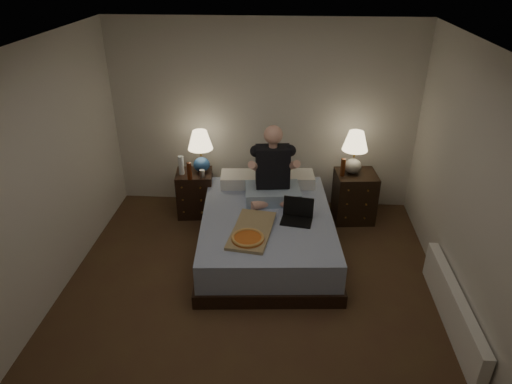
# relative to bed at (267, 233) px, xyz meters

# --- Properties ---
(floor) EXTENTS (4.00, 4.50, 0.00)m
(floor) POSITION_rel_bed_xyz_m (-0.12, -1.02, -0.25)
(floor) COLOR brown
(floor) RESTS_ON ground
(ceiling) EXTENTS (4.00, 4.50, 0.00)m
(ceiling) POSITION_rel_bed_xyz_m (-0.12, -1.02, 2.25)
(ceiling) COLOR white
(ceiling) RESTS_ON ground
(wall_back) EXTENTS (4.00, 0.00, 2.50)m
(wall_back) POSITION_rel_bed_xyz_m (-0.12, 1.23, 1.00)
(wall_back) COLOR beige
(wall_back) RESTS_ON ground
(wall_left) EXTENTS (0.00, 4.50, 2.50)m
(wall_left) POSITION_rel_bed_xyz_m (-2.12, -1.02, 1.00)
(wall_left) COLOR beige
(wall_left) RESTS_ON ground
(wall_right) EXTENTS (0.00, 4.50, 2.50)m
(wall_right) POSITION_rel_bed_xyz_m (1.88, -1.02, 1.00)
(wall_right) COLOR beige
(wall_right) RESTS_ON ground
(bed) EXTENTS (1.64, 2.09, 0.49)m
(bed) POSITION_rel_bed_xyz_m (0.00, 0.00, 0.00)
(bed) COLOR #5771AF
(bed) RESTS_ON floor
(nightstand_left) EXTENTS (0.51, 0.47, 0.61)m
(nightstand_left) POSITION_rel_bed_xyz_m (-1.00, 0.82, 0.06)
(nightstand_left) COLOR black
(nightstand_left) RESTS_ON floor
(nightstand_right) EXTENTS (0.55, 0.51, 0.66)m
(nightstand_right) POSITION_rel_bed_xyz_m (1.11, 0.83, 0.08)
(nightstand_right) COLOR black
(nightstand_right) RESTS_ON floor
(lamp_left) EXTENTS (0.33, 0.33, 0.56)m
(lamp_left) POSITION_rel_bed_xyz_m (-0.91, 0.88, 0.64)
(lamp_left) COLOR navy
(lamp_left) RESTS_ON nightstand_left
(lamp_right) EXTENTS (0.37, 0.37, 0.56)m
(lamp_right) POSITION_rel_bed_xyz_m (1.05, 0.85, 0.69)
(lamp_right) COLOR gray
(lamp_right) RESTS_ON nightstand_right
(water_bottle) EXTENTS (0.07, 0.07, 0.25)m
(water_bottle) POSITION_rel_bed_xyz_m (-1.15, 0.77, 0.48)
(water_bottle) COLOR white
(water_bottle) RESTS_ON nightstand_left
(soda_can) EXTENTS (0.07, 0.07, 0.10)m
(soda_can) POSITION_rel_bed_xyz_m (-0.87, 0.70, 0.41)
(soda_can) COLOR #ADACA8
(soda_can) RESTS_ON nightstand_left
(beer_bottle_left) EXTENTS (0.06, 0.06, 0.23)m
(beer_bottle_left) POSITION_rel_bed_xyz_m (-1.02, 0.62, 0.47)
(beer_bottle_left) COLOR #521F0B
(beer_bottle_left) RESTS_ON nightstand_left
(beer_bottle_right) EXTENTS (0.06, 0.06, 0.23)m
(beer_bottle_right) POSITION_rel_bed_xyz_m (0.91, 0.76, 0.53)
(beer_bottle_right) COLOR #50230B
(beer_bottle_right) RESTS_ON nightstand_right
(person) EXTENTS (0.72, 0.59, 0.93)m
(person) POSITION_rel_bed_xyz_m (0.05, 0.37, 0.71)
(person) COLOR black
(person) RESTS_ON bed
(laptop) EXTENTS (0.38, 0.33, 0.24)m
(laptop) POSITION_rel_bed_xyz_m (0.34, -0.13, 0.37)
(laptop) COLOR black
(laptop) RESTS_ON bed
(pizza_box) EXTENTS (0.51, 0.81, 0.08)m
(pizza_box) POSITION_rel_bed_xyz_m (-0.17, -0.57, 0.29)
(pizza_box) COLOR tan
(pizza_box) RESTS_ON bed
(radiator) EXTENTS (0.10, 1.60, 0.40)m
(radiator) POSITION_rel_bed_xyz_m (1.81, -1.10, -0.05)
(radiator) COLOR white
(radiator) RESTS_ON floor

